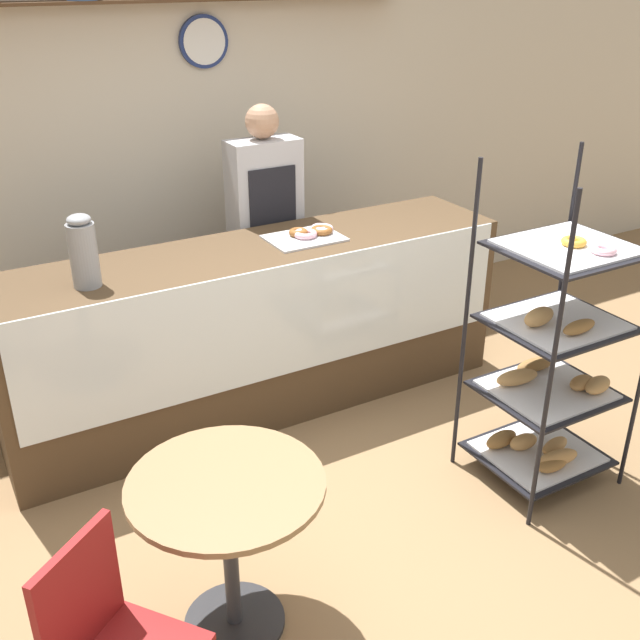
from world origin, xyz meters
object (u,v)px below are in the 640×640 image
cafe_chair (108,637)px  donut_tray_counter (310,234)px  pastry_rack (550,367)px  person_worker (266,229)px  cafe_table (228,519)px  coffee_carafe (83,252)px

cafe_chair → donut_tray_counter: donut_tray_counter is taller
donut_tray_counter → cafe_chair: bearing=-133.9°
cafe_chair → donut_tray_counter: bearing=8.4°
pastry_rack → cafe_chair: 2.37m
person_worker → donut_tray_counter: size_ratio=4.04×
cafe_table → cafe_chair: (-0.54, -0.31, -0.01)m
pastry_rack → person_worker: size_ratio=0.98×
cafe_table → person_worker: bearing=60.0°
person_worker → donut_tray_counter: (0.05, -0.48, 0.11)m
cafe_table → cafe_chair: bearing=-150.0°
pastry_rack → coffee_carafe: (-1.90, 1.26, 0.55)m
person_worker → cafe_table: 2.29m
pastry_rack → cafe_table: (-1.78, -0.13, -0.10)m
cafe_table → donut_tray_counter: 1.95m
donut_tray_counter → person_worker: bearing=96.3°
cafe_chair → donut_tray_counter: size_ratio=2.08×
cafe_chair → coffee_carafe: coffee_carafe is taller
pastry_rack → person_worker: 1.96m
person_worker → cafe_chair: person_worker is taller
pastry_rack → coffee_carafe: pastry_rack is taller
cafe_table → coffee_carafe: size_ratio=2.04×
person_worker → cafe_chair: 2.84m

